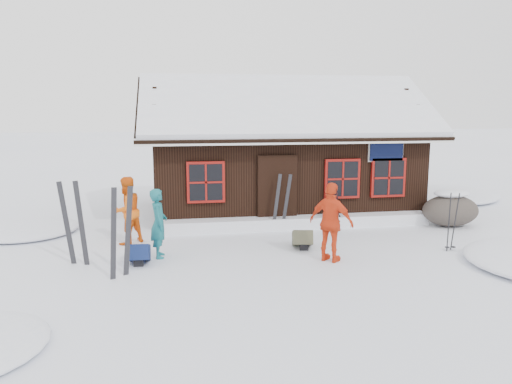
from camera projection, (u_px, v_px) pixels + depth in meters
ground at (261, 253)px, 11.67m from camera, size 120.00×120.00×0.00m
mountain_hut at (279, 162)px, 16.49m from camera, size 8.90×6.09×4.42m
snow_drift at (299, 222)px, 14.08m from camera, size 7.60×0.60×0.35m
snow_mounds at (308, 231)px, 13.76m from camera, size 20.60×13.20×0.48m
skier_teal at (159, 223)px, 11.26m from camera, size 0.40×0.59×1.58m
skier_orange_left at (127, 211)px, 12.36m from camera, size 1.04×1.02×1.69m
skier_orange_right at (331, 222)px, 10.93m from camera, size 1.04×1.03×1.77m
skier_crouched at (333, 212)px, 13.90m from camera, size 0.58×0.51×0.99m
boulder at (450, 209)px, 14.30m from camera, size 1.62×1.22×0.95m
ski_pair_left at (121, 233)px, 9.95m from camera, size 0.50×0.30×1.88m
ski_pair_mid at (74, 224)px, 10.72m from camera, size 0.60×0.18×1.89m
ski_pair_right at (281, 203)px, 13.68m from camera, size 0.57×0.17×1.63m
ski_poles at (452, 223)px, 11.79m from camera, size 0.26×0.13×1.44m
backpack_blue at (139, 256)px, 10.86m from camera, size 0.49×0.64×0.34m
backpack_olive at (302, 241)px, 12.06m from camera, size 0.58×0.70×0.34m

